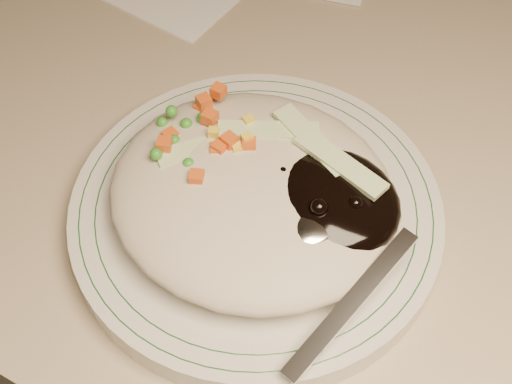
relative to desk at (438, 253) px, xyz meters
The scene contains 4 objects.
desk is the anchor object (origin of this frame).
plate 0.30m from the desk, 122.56° to the right, with size 0.25×0.25×0.02m, color silver.
plate_rim 0.30m from the desk, 122.56° to the right, with size 0.24×0.24×0.00m.
meal 0.32m from the desk, 121.44° to the right, with size 0.21×0.19×0.05m.
Camera 1 is at (0.02, 0.96, 1.16)m, focal length 50.00 mm.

